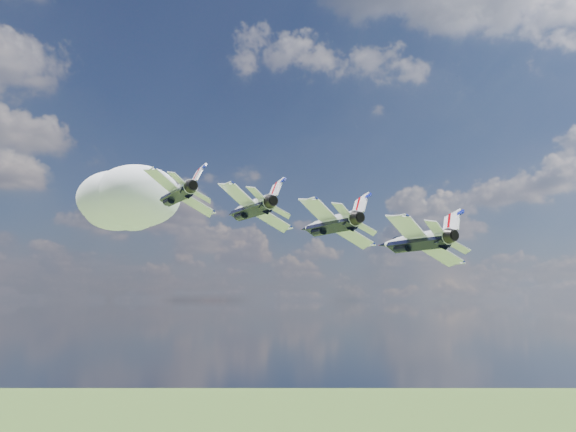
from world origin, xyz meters
TOP-DOWN VIEW (x-y plane):
  - cloud_far at (36.33, 222.62)m, footprint 59.99×47.14m
  - jet_0 at (-18.66, 35.30)m, footprint 13.56×17.19m
  - jet_1 at (-11.56, 26.88)m, footprint 13.56×17.19m
  - jet_2 at (-4.46, 18.46)m, footprint 13.56×17.19m
  - jet_3 at (2.65, 10.03)m, footprint 13.56×17.19m

SIDE VIEW (x-z plane):
  - jet_3 at x=2.65m, z-range 138.38..148.02m
  - jet_2 at x=-4.46m, z-range 140.88..150.52m
  - jet_1 at x=-11.56m, z-range 143.39..153.02m
  - jet_0 at x=-18.66m, z-range 145.89..155.53m
  - cloud_far at x=36.33m, z-range 165.23..188.80m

